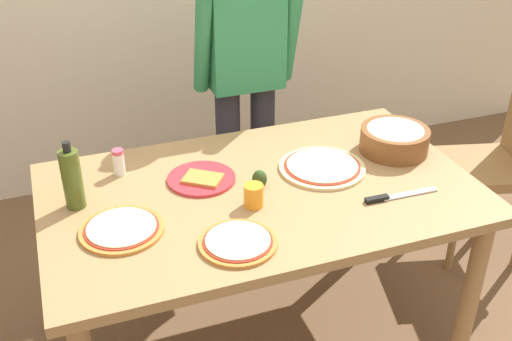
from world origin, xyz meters
The scene contains 14 objects.
ground centered at (0.00, 0.00, 0.00)m, with size 8.00×8.00×0.00m, color brown.
dining_table centered at (0.00, 0.00, 0.67)m, with size 1.60×0.96×0.76m.
person_cook centered at (0.20, 0.76, 0.94)m, with size 0.49×0.25×1.62m.
chair_wooden_right centered at (1.32, 0.22, 0.54)m, with size 0.49×0.49×0.95m.
pizza_raw_on_board centered at (0.28, 0.05, 0.77)m, with size 0.34×0.34×0.02m.
pizza_cooked_on_tray centered at (-0.19, -0.30, 0.77)m, with size 0.26×0.26×0.02m.
pizza_second_cooked centered at (-0.53, -0.10, 0.77)m, with size 0.28×0.28×0.02m.
plate_with_slice centered at (-0.19, 0.13, 0.77)m, with size 0.26×0.26×0.02m.
popcorn_bowl centered at (0.62, 0.09, 0.82)m, with size 0.28×0.28×0.11m.
olive_oil_bottle centered at (-0.66, 0.11, 0.87)m, with size 0.07×0.07×0.26m.
cup_orange centered at (-0.06, -0.10, 0.80)m, with size 0.07×0.07×0.09m, color orange.
salt_shaker centered at (-0.47, 0.28, 0.81)m, with size 0.04×0.04×0.11m.
chef_knife centered at (0.43, -0.23, 0.77)m, with size 0.29×0.03×0.02m.
avocado centered at (0.00, 0.01, 0.80)m, with size 0.06×0.06×0.07m, color #2D4219.
Camera 1 is at (-0.68, -1.82, 1.96)m, focal length 43.18 mm.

